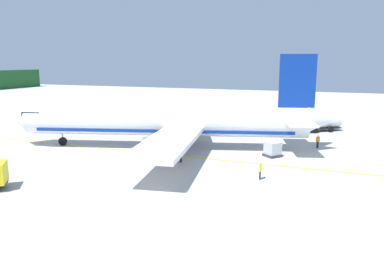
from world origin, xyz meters
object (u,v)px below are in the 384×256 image
(service_truck_fuel, at_px, (321,123))
(crew_marshaller, at_px, (318,141))
(cargo_container_near, at_px, (273,149))
(airliner_foreground, at_px, (169,122))
(crew_loader_left, at_px, (181,153))
(crew_loader_right, at_px, (260,169))

(service_truck_fuel, bearing_deg, crew_marshaller, 179.69)
(service_truck_fuel, xyz_separation_m, cargo_container_near, (-18.49, 4.87, -0.54))
(airliner_foreground, height_order, crew_loader_left, airliner_foreground)
(cargo_container_near, bearing_deg, crew_loader_right, -179.14)
(crew_loader_left, relative_size, crew_loader_right, 1.05)
(cargo_container_near, relative_size, crew_loader_left, 1.39)
(crew_marshaller, distance_m, crew_loader_left, 18.70)
(crew_loader_left, bearing_deg, cargo_container_near, -55.95)
(service_truck_fuel, height_order, crew_marshaller, service_truck_fuel)
(cargo_container_near, xyz_separation_m, crew_loader_right, (-8.98, -0.14, 0.11))
(crew_loader_left, bearing_deg, crew_loader_right, -106.88)
(service_truck_fuel, bearing_deg, cargo_container_near, 165.25)
(airliner_foreground, bearing_deg, crew_loader_left, -145.20)
(airliner_foreground, xyz_separation_m, crew_loader_left, (-5.97, -4.15, -2.36))
(airliner_foreground, xyz_separation_m, crew_marshaller, (6.51, -18.08, -2.40))
(service_truck_fuel, xyz_separation_m, crew_loader_left, (-24.66, 13.99, -0.37))
(cargo_container_near, bearing_deg, airliner_foreground, 90.86)
(airliner_foreground, height_order, crew_marshaller, airliner_foreground)
(cargo_container_near, bearing_deg, crew_marshaller, -37.28)
(airliner_foreground, relative_size, cargo_container_near, 17.01)
(cargo_container_near, distance_m, crew_loader_right, 8.98)
(airliner_foreground, distance_m, crew_loader_left, 7.64)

